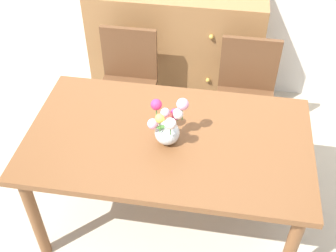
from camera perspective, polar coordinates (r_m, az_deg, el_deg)
The scene contains 6 objects.
ground_plane at distance 2.99m, azimuth 0.04°, elevation -11.99°, with size 12.00×12.00×0.00m, color #B7AD99.
dining_table at distance 2.47m, azimuth 0.05°, elevation -2.96°, with size 1.62×0.94×0.76m.
chair_left at distance 3.25m, azimuth -5.46°, elevation 6.19°, with size 0.42×0.42×0.90m.
chair_right at distance 3.17m, azimuth 10.42°, elevation 4.59°, with size 0.42×0.42×0.90m.
dresser at distance 3.63m, azimuth 1.06°, elevation 10.33°, with size 1.40×0.47×1.00m.
flower_vase at distance 2.31m, azimuth 0.06°, elevation 0.14°, with size 0.21×0.19×0.26m.
Camera 1 is at (0.28, -1.72, 2.43)m, focal length 45.37 mm.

